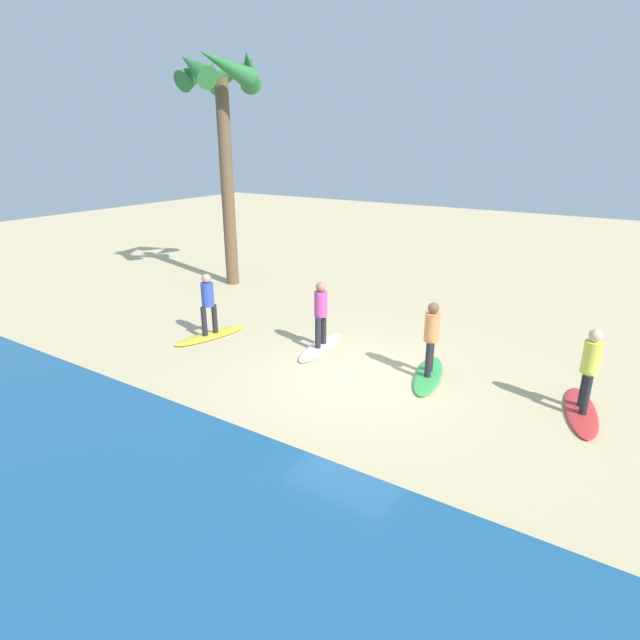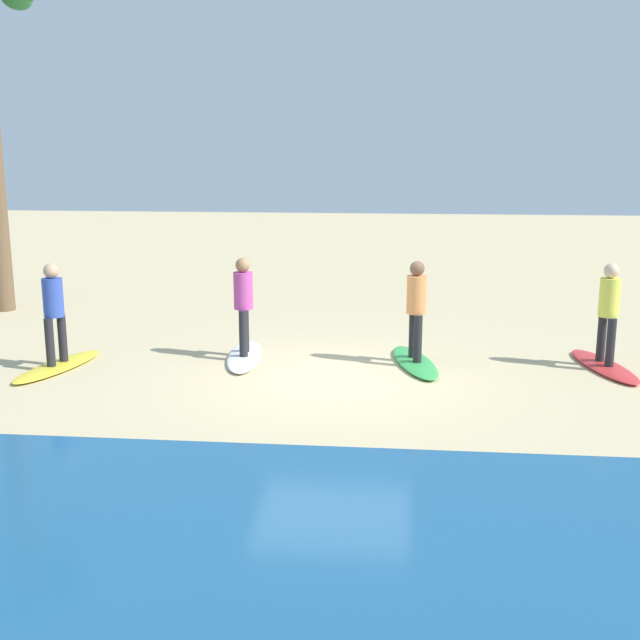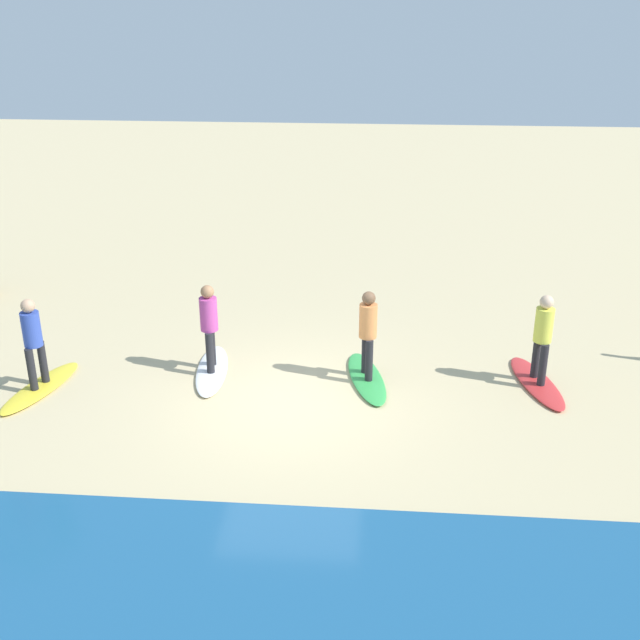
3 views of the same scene
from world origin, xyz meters
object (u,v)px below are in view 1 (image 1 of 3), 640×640
object	(u,v)px
surfer_white	(321,310)
surfboard_yellow	(211,335)
surfer_green	(431,333)
surfer_yellow	(208,300)
surfer_red	(590,364)
palm_tree	(222,98)
surfboard_red	(581,412)
surfboard_white	(321,347)
surfboard_green	(428,375)

from	to	relation	value
surfer_white	surfboard_yellow	world-z (taller)	surfer_white
surfboard_yellow	surfer_green	bearing A→B (deg)	111.64
surfboard_yellow	surfer_yellow	xyz separation A→B (m)	(0.00, -0.00, 0.99)
surfer_red	palm_tree	world-z (taller)	palm_tree
surfer_white	surfboard_yellow	bearing A→B (deg)	17.34
surfer_white	surfer_yellow	xyz separation A→B (m)	(2.90, 0.91, 0.00)
surfer_red	surfer_white	distance (m)	5.93
surfer_green	surfboard_red	bearing A→B (deg)	-178.75
surfboard_red	surfer_green	bearing A→B (deg)	-101.16
surfer_white	surfboard_white	bearing A→B (deg)	26.57
surfboard_white	palm_tree	xyz separation A→B (m)	(6.02, -3.46, 6.19)
surfboard_white	surfer_red	bearing A→B (deg)	83.64
surfboard_red	surfboard_white	bearing A→B (deg)	-102.54
surfboard_green	surfboard_white	distance (m)	2.87
surfer_red	surfboard_white	xyz separation A→B (m)	(5.93, -0.01, -0.99)
surfer_yellow	surfboard_yellow	bearing A→B (deg)	90.00
surfboard_red	palm_tree	bearing A→B (deg)	-118.63
surfboard_green	surfer_green	distance (m)	0.99
surfer_red	surfboard_yellow	size ratio (longest dim) A/B	0.78
surfer_white	surfer_yellow	bearing A→B (deg)	17.34
surfer_red	palm_tree	xyz separation A→B (m)	(11.96, -3.48, 5.19)
surfboard_green	surfboard_yellow	xyz separation A→B (m)	(5.77, 0.83, 0.00)
surfer_red	surfboard_green	bearing A→B (deg)	1.25
surfer_red	palm_tree	bearing A→B (deg)	-16.22
surfer_red	surfer_white	xyz separation A→B (m)	(5.93, -0.01, 0.00)
surfer_red	surfer_green	distance (m)	3.06
surfboard_green	palm_tree	xyz separation A→B (m)	(8.90, -3.54, 6.19)
surfer_red	surfboard_yellow	distance (m)	8.93
surfboard_red	surfer_red	world-z (taller)	surfer_red
surfer_red	surfboard_white	distance (m)	6.02
surfer_green	surfboard_white	size ratio (longest dim) A/B	0.78
surfboard_white	surfer_white	world-z (taller)	surfer_white
surfer_red	surfboard_green	xyz separation A→B (m)	(3.06, 0.07, -0.99)
surfboard_green	surfer_green	world-z (taller)	surfer_green
surfboard_red	palm_tree	distance (m)	13.90
surfer_green	surfboard_yellow	world-z (taller)	surfer_green
surfboard_green	surfer_white	xyz separation A→B (m)	(2.87, -0.08, 0.99)
surfboard_red	surfboard_white	world-z (taller)	same
surfboard_green	surfer_white	size ratio (longest dim) A/B	1.28
surfer_white	palm_tree	world-z (taller)	palm_tree
surfer_red	surfboard_yellow	bearing A→B (deg)	5.77
surfboard_red	surfer_green	xyz separation A→B (m)	(3.06, 0.07, 0.99)
surfboard_green	surfboard_white	size ratio (longest dim) A/B	1.00
surfboard_red	palm_tree	world-z (taller)	palm_tree
surfer_green	surfer_yellow	world-z (taller)	same
surfboard_yellow	palm_tree	distance (m)	8.19
surfer_yellow	palm_tree	world-z (taller)	palm_tree
surfboard_white	surfer_yellow	size ratio (longest dim) A/B	1.28
surfer_green	surfer_white	xyz separation A→B (m)	(2.87, -0.08, 0.00)
surfer_red	surfer_white	world-z (taller)	same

